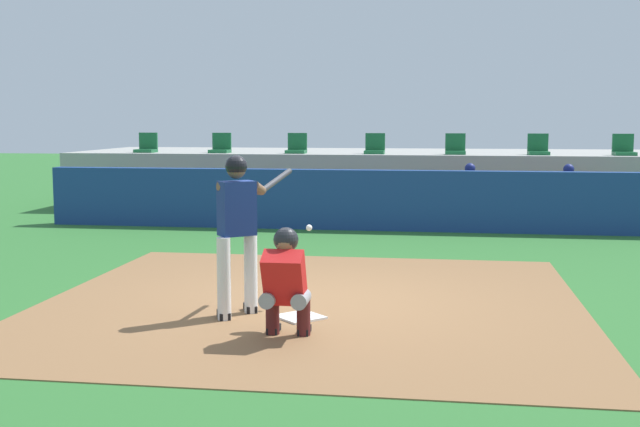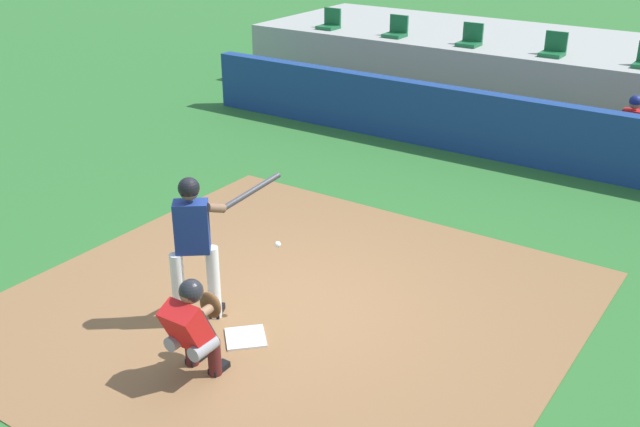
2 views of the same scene
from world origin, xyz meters
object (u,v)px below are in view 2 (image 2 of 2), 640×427
object	(u,v)px
catcher_crouched	(194,324)
stadium_seat_0	(330,23)
stadium_seat_1	(396,31)
batter_at_plate	(195,241)
dugout_player_0	(629,131)
stadium_seat_3	(554,49)
stadium_seat_2	(470,39)
home_plate	(246,337)

from	to	relation	value
catcher_crouched	stadium_seat_0	xyz separation A→B (m)	(-5.56, 10.96, 0.93)
stadium_seat_1	batter_at_plate	bearing A→B (deg)	-73.41
dugout_player_0	stadium_seat_3	bearing A→B (deg)	136.28
dugout_player_0	stadium_seat_0	bearing A→B (deg)	165.20
stadium_seat_1	stadium_seat_2	bearing A→B (deg)	0.00
catcher_crouched	stadium_seat_0	world-z (taller)	stadium_seat_0
batter_at_plate	home_plate	bearing A→B (deg)	-1.88
catcher_crouched	dugout_player_0	xyz separation A→B (m)	(2.14, 8.92, 0.06)
stadium_seat_2	stadium_seat_0	bearing A→B (deg)	180.00
stadium_seat_1	stadium_seat_2	size ratio (longest dim) A/B	1.00
home_plate	stadium_seat_1	size ratio (longest dim) A/B	0.92
catcher_crouched	batter_at_plate	bearing A→B (deg)	130.27
catcher_crouched	stadium_seat_1	bearing A→B (deg)	108.68
batter_at_plate	dugout_player_0	bearing A→B (deg)	70.88
dugout_player_0	stadium_seat_2	xyz separation A→B (m)	(-3.98, 2.03, 0.86)
home_plate	catcher_crouched	bearing A→B (deg)	-90.66
home_plate	stadium_seat_2	xyz separation A→B (m)	(-1.86, 10.18, 1.51)
stadium_seat_0	stadium_seat_3	distance (m)	5.57
stadium_seat_0	dugout_player_0	bearing A→B (deg)	-14.80
batter_at_plate	stadium_seat_1	world-z (taller)	stadium_seat_1
catcher_crouched	stadium_seat_2	distance (m)	11.15
home_plate	dugout_player_0	distance (m)	8.44
stadium_seat_1	stadium_seat_0	bearing A→B (deg)	180.00
stadium_seat_0	stadium_seat_1	distance (m)	1.86
home_plate	stadium_seat_0	size ratio (longest dim) A/B	0.92
dugout_player_0	stadium_seat_1	world-z (taller)	stadium_seat_1
home_plate	catcher_crouched	xyz separation A→B (m)	(-0.01, -0.78, 0.59)
stadium_seat_1	catcher_crouched	bearing A→B (deg)	-71.32
dugout_player_0	stadium_seat_1	bearing A→B (deg)	160.80
stadium_seat_1	stadium_seat_3	bearing A→B (deg)	0.00
home_plate	stadium_seat_1	world-z (taller)	stadium_seat_1
dugout_player_0	stadium_seat_3	world-z (taller)	stadium_seat_3
stadium_seat_1	dugout_player_0	bearing A→B (deg)	-19.20
home_plate	dugout_player_0	size ratio (longest dim) A/B	0.34
batter_at_plate	dugout_player_0	distance (m)	8.60
catcher_crouched	stadium_seat_2	world-z (taller)	stadium_seat_2
stadium_seat_2	batter_at_plate	bearing A→B (deg)	-83.44
home_plate	catcher_crouched	distance (m)	0.98
batter_at_plate	stadium_seat_3	bearing A→B (deg)	86.12
stadium_seat_0	stadium_seat_1	bearing A→B (deg)	0.00
catcher_crouched	stadium_seat_1	xyz separation A→B (m)	(-3.71, 10.96, 0.93)
catcher_crouched	stadium_seat_2	size ratio (longest dim) A/B	3.71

